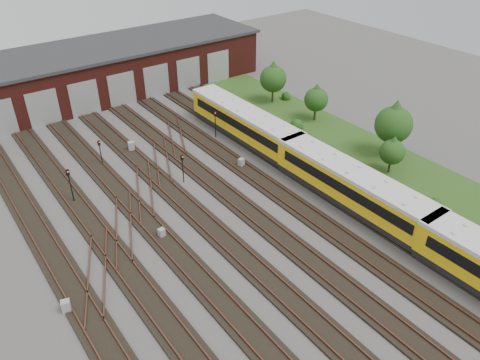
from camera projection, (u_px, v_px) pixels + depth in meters
ground at (271, 255)px, 37.04m from camera, size 120.00×120.00×0.00m
track_network at (265, 251)px, 37.30m from camera, size 30.40×70.00×0.33m
maintenance_shed at (81, 74)px, 62.36m from camera, size 51.00×12.50×6.35m
grass_verge at (344, 140)px, 53.27m from camera, size 8.00×55.00×0.05m
metro_train at (352, 186)px, 41.54m from camera, size 3.17×48.76×3.46m
signal_mast_0 at (70, 182)px, 41.92m from camera, size 0.29×0.28×3.51m
signal_mast_1 at (100, 149)px, 47.78m from camera, size 0.29×0.27×2.83m
signal_mast_2 at (183, 165)px, 44.98m from camera, size 0.29×0.27×3.02m
signal_mast_3 at (215, 121)px, 52.88m from camera, size 0.28×0.27×3.23m
relay_cabinet_0 at (66, 306)px, 31.94m from camera, size 0.73×0.66×1.01m
relay_cabinet_1 at (131, 146)px, 50.99m from camera, size 0.81×0.75×1.10m
relay_cabinet_2 at (162, 233)px, 38.66m from camera, size 0.57×0.50×0.88m
relay_cabinet_3 at (241, 163)px, 48.20m from camera, size 0.65×0.58×0.94m
relay_cabinet_4 at (293, 170)px, 46.99m from camera, size 0.61×0.51×1.00m
tree_0 at (273, 76)px, 60.49m from camera, size 3.46×3.46×5.74m
tree_1 at (316, 97)px, 56.18m from camera, size 2.89×2.89×4.80m
tree_2 at (394, 120)px, 48.21m from camera, size 3.89×3.89×6.45m
tree_3 at (393, 149)px, 46.06m from camera, size 2.52×2.52×4.17m
bush_0 at (436, 202)px, 42.12m from camera, size 1.17×1.17×1.17m
bush_1 at (297, 124)px, 55.11m from camera, size 1.62×1.62×1.62m
bush_2 at (286, 95)px, 62.93m from camera, size 1.26×1.26×1.26m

